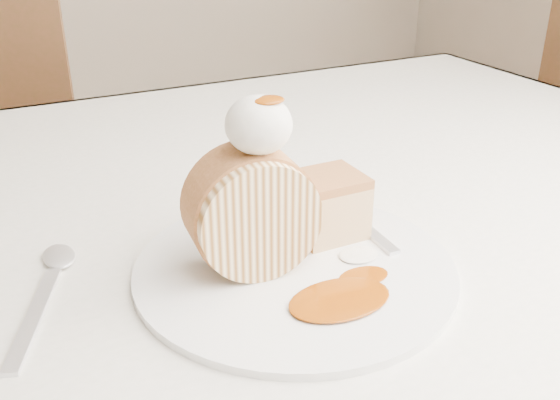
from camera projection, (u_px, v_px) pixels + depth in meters
name	position (u px, v px, depth m)	size (l,w,h in m)	color
table	(234.00, 253.00, 0.77)	(1.40, 0.90, 0.75)	white
plate	(295.00, 268.00, 0.57)	(0.29, 0.29, 0.01)	white
roulade_slice	(252.00, 212.00, 0.54)	(0.11, 0.11, 0.06)	#FFE5B1
cake_chunk	(328.00, 209.00, 0.61)	(0.06, 0.06, 0.05)	#AB6B40
whipped_cream	(259.00, 125.00, 0.51)	(0.06, 0.06, 0.05)	white
caramel_drizzle	(268.00, 93.00, 0.49)	(0.03, 0.02, 0.01)	#8B3A05
caramel_pool	(340.00, 299.00, 0.51)	(0.09, 0.06, 0.00)	#8B3A05
fork	(362.00, 225.00, 0.63)	(0.02, 0.17, 0.00)	silver
spoon	(34.00, 316.00, 0.50)	(0.03, 0.17, 0.00)	silver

